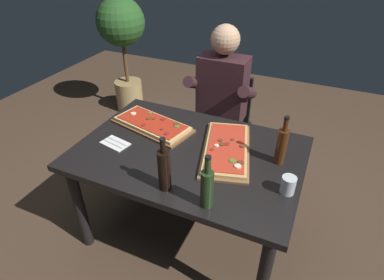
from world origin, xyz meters
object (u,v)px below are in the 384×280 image
(potted_plant_corner, at_px, (123,39))
(dining_table, at_px, (189,163))
(vinegar_bottle_green, at_px, (164,169))
(diner_chair, at_px, (223,121))
(wine_bottle_dark, at_px, (207,187))
(pizza_rectangular_front, at_px, (152,124))
(seated_diner, at_px, (220,100))
(tumbler_near_camera, at_px, (288,185))
(oil_bottle_amber, at_px, (282,145))
(pizza_rectangular_left, at_px, (226,149))

(potted_plant_corner, bearing_deg, dining_table, -44.64)
(vinegar_bottle_green, distance_m, diner_chair, 1.28)
(vinegar_bottle_green, xyz_separation_m, diner_chair, (-0.08, 1.22, -0.38))
(wine_bottle_dark, bearing_deg, pizza_rectangular_front, 139.19)
(vinegar_bottle_green, xyz_separation_m, potted_plant_corner, (-1.52, 1.83, 0.01))
(seated_diner, bearing_deg, tumbler_near_camera, -51.46)
(pizza_rectangular_front, relative_size, vinegar_bottle_green, 1.94)
(dining_table, bearing_deg, tumbler_near_camera, -11.44)
(diner_chair, height_order, seated_diner, seated_diner)
(oil_bottle_amber, bearing_deg, potted_plant_corner, 146.21)
(pizza_rectangular_front, relative_size, wine_bottle_dark, 2.02)
(pizza_rectangular_left, height_order, potted_plant_corner, potted_plant_corner)
(oil_bottle_amber, height_order, seated_diner, seated_diner)
(dining_table, height_order, diner_chair, diner_chair)
(oil_bottle_amber, distance_m, seated_diner, 0.87)
(pizza_rectangular_left, distance_m, potted_plant_corner, 2.20)
(pizza_rectangular_front, distance_m, diner_chair, 0.81)
(wine_bottle_dark, height_order, potted_plant_corner, potted_plant_corner)
(tumbler_near_camera, relative_size, diner_chair, 0.11)
(pizza_rectangular_front, height_order, potted_plant_corner, potted_plant_corner)
(pizza_rectangular_left, height_order, wine_bottle_dark, wine_bottle_dark)
(dining_table, xyz_separation_m, pizza_rectangular_front, (-0.35, 0.16, 0.12))
(wine_bottle_dark, relative_size, tumbler_near_camera, 3.08)
(diner_chair, xyz_separation_m, potted_plant_corner, (-1.43, 0.62, 0.39))
(pizza_rectangular_front, xyz_separation_m, pizza_rectangular_left, (0.57, -0.07, 0.00))
(dining_table, xyz_separation_m, tumbler_near_camera, (0.63, -0.13, 0.14))
(diner_chair, height_order, potted_plant_corner, potted_plant_corner)
(tumbler_near_camera, bearing_deg, seated_diner, 128.54)
(pizza_rectangular_front, bearing_deg, dining_table, -23.83)
(pizza_rectangular_left, distance_m, vinegar_bottle_green, 0.50)
(diner_chair, relative_size, seated_diner, 0.65)
(diner_chair, bearing_deg, pizza_rectangular_left, -70.30)
(wine_bottle_dark, height_order, vinegar_bottle_green, vinegar_bottle_green)
(pizza_rectangular_front, bearing_deg, oil_bottle_amber, -2.66)
(diner_chair, bearing_deg, dining_table, -86.13)
(dining_table, distance_m, tumbler_near_camera, 0.66)
(pizza_rectangular_front, distance_m, pizza_rectangular_left, 0.57)
(pizza_rectangular_front, bearing_deg, pizza_rectangular_left, -6.81)
(pizza_rectangular_front, distance_m, seated_diner, 0.65)
(dining_table, bearing_deg, wine_bottle_dark, -54.52)
(pizza_rectangular_left, relative_size, diner_chair, 0.76)
(wine_bottle_dark, bearing_deg, pizza_rectangular_left, 97.14)
(dining_table, relative_size, wine_bottle_dark, 4.58)
(vinegar_bottle_green, height_order, tumbler_near_camera, vinegar_bottle_green)
(vinegar_bottle_green, height_order, potted_plant_corner, potted_plant_corner)
(wine_bottle_dark, bearing_deg, dining_table, 125.48)
(pizza_rectangular_left, bearing_deg, diner_chair, 109.70)
(dining_table, relative_size, diner_chair, 1.61)
(pizza_rectangular_front, distance_m, wine_bottle_dark, 0.84)
(seated_diner, bearing_deg, potted_plant_corner, 152.78)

